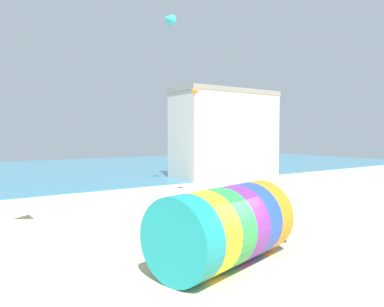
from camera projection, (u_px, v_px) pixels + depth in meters
ground_plane at (237, 274)px, 12.75m from camera, size 120.00×120.00×0.00m
sea at (16, 173)px, 45.74m from camera, size 120.00×40.00×0.10m
giant_inflatable_tube at (224, 226)px, 13.57m from camera, size 6.08×4.14×2.84m
kite_handler at (284, 223)px, 16.49m from camera, size 0.24×0.37×1.69m
kite_orange_parafoil at (194, 91)px, 27.36m from camera, size 1.24×1.25×0.66m
kite_cyan_delta at (168, 19)px, 30.68m from camera, size 1.17×1.16×1.72m
bystander_near_water at (239, 205)px, 20.99m from camera, size 0.39×0.28×1.57m
bystander_mid_beach at (247, 194)px, 24.44m from camera, size 0.40×0.29×1.65m
promenade_building at (225, 133)px, 41.42m from camera, size 12.20×5.01×9.63m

